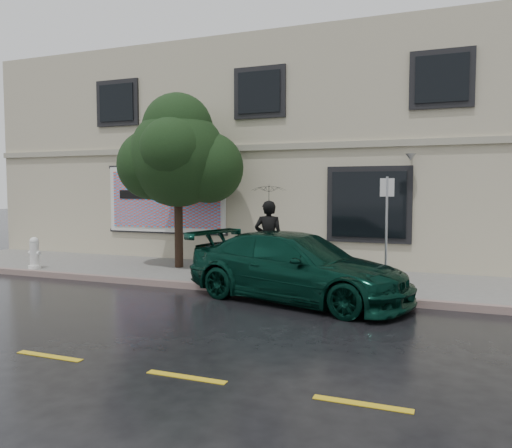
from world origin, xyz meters
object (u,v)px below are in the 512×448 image
(car, at_px, (297,267))
(pedestrian, at_px, (269,240))
(street_tree, at_px, (178,158))
(fire_hydrant, at_px, (35,253))

(car, distance_m, pedestrian, 1.82)
(car, height_order, pedestrian, pedestrian)
(car, relative_size, pedestrian, 2.54)
(pedestrian, bearing_deg, street_tree, -26.12)
(fire_hydrant, bearing_deg, car, 1.14)
(fire_hydrant, bearing_deg, street_tree, 30.13)
(pedestrian, relative_size, street_tree, 0.44)
(pedestrian, xyz_separation_m, street_tree, (-3.03, 0.90, 2.11))
(street_tree, xyz_separation_m, fire_hydrant, (-3.65, -1.67, -2.65))
(car, height_order, fire_hydrant, car)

